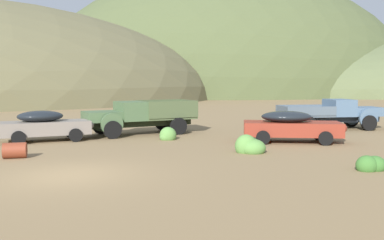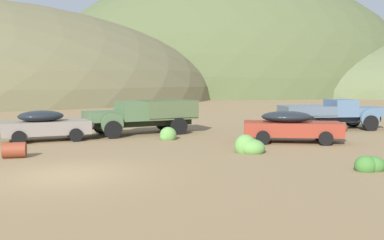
# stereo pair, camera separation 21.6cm
# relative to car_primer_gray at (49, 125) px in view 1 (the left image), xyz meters

# --- Properties ---
(ground_plane) EXTENTS (300.00, 300.00, 0.00)m
(ground_plane) POSITION_rel_car_primer_gray_xyz_m (1.87, -8.41, -0.81)
(ground_plane) COLOR olive
(hill_center) EXTENTS (84.55, 59.43, 51.88)m
(hill_center) POSITION_rel_car_primer_gray_xyz_m (27.52, 71.17, -0.81)
(hill_center) COLOR #4C5633
(hill_center) RESTS_ON ground
(car_primer_gray) EXTENTS (4.79, 2.67, 1.57)m
(car_primer_gray) POSITION_rel_car_primer_gray_xyz_m (0.00, 0.00, 0.00)
(car_primer_gray) COLOR slate
(car_primer_gray) RESTS_ON ground
(truck_weathered_green) EXTENTS (6.66, 3.96, 1.91)m
(truck_weathered_green) POSITION_rel_car_primer_gray_xyz_m (4.34, 1.83, 0.21)
(truck_weathered_green) COLOR #232B1B
(truck_weathered_green) RESTS_ON ground
(car_rust_red) EXTENTS (5.29, 3.08, 1.57)m
(car_rust_red) POSITION_rel_car_primer_gray_xyz_m (12.17, -2.57, 0.00)
(car_rust_red) COLOR maroon
(car_rust_red) RESTS_ON ground
(truck_chalk_blue) EXTENTS (6.50, 2.55, 1.89)m
(truck_chalk_blue) POSITION_rel_car_primer_gray_xyz_m (17.20, 2.43, 0.18)
(truck_chalk_blue) COLOR #262D39
(truck_chalk_blue) RESTS_ON ground
(oil_drum_spare) EXTENTS (0.92, 0.69, 0.63)m
(oil_drum_spare) POSITION_rel_car_primer_gray_xyz_m (-0.57, -4.82, -0.50)
(oil_drum_spare) COLOR brown
(oil_drum_spare) RESTS_ON ground
(bush_front_right) EXTENTS (1.09, 0.73, 0.68)m
(bush_front_right) POSITION_rel_car_primer_gray_xyz_m (12.03, -9.37, -0.63)
(bush_front_right) COLOR #3D702D
(bush_front_right) RESTS_ON ground
(bush_back_edge) EXTENTS (0.89, 0.79, 0.86)m
(bush_back_edge) POSITION_rel_car_primer_gray_xyz_m (6.01, -0.59, -0.60)
(bush_back_edge) COLOR #5B8E42
(bush_back_edge) RESTS_ON ground
(bush_front_left) EXTENTS (1.29, 1.10, 1.01)m
(bush_front_left) POSITION_rel_car_primer_gray_xyz_m (9.03, -5.14, -0.57)
(bush_front_left) COLOR #5B8E42
(bush_front_left) RESTS_ON ground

